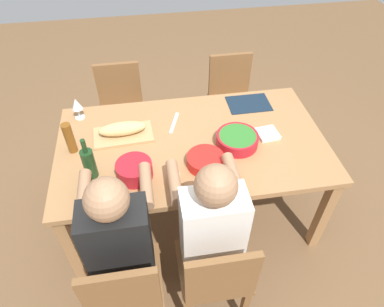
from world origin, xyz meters
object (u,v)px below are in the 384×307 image
Objects in this scene: chair_near_left at (231,96)px; diner_far_right at (120,239)px; wine_bottle at (89,163)px; diner_far_center at (211,227)px; serving_bowl_pasta at (205,160)px; chair_near_right at (121,106)px; chair_far_center at (216,276)px; wine_glass at (77,105)px; bread_loaf at (122,129)px; serving_bowl_salad at (134,169)px; napkin_stack at (268,134)px; beer_bottle at (70,138)px; serving_bowl_greens at (237,139)px; dining_table at (192,150)px; cutting_board at (123,135)px; chair_far_right at (126,290)px.

chair_near_left is 1.81m from diner_far_right.
chair_near_left is 1.59m from wine_bottle.
serving_bowl_pasta is at bearing -96.46° from diner_far_center.
chair_near_right and chair_far_center have the same top height.
wine_glass is (1.27, 0.45, 0.37)m from chair_near_left.
chair_near_right and bread_loaf have the same top height.
diner_far_center is 0.57m from serving_bowl_salad.
napkin_stack is at bearing -170.96° from wine_bottle.
chair_near_right is at bearing 0.00° from chair_near_left.
bread_loaf is at bearing -164.09° from beer_bottle.
beer_bottle is at bearing -41.54° from diner_far_center.
serving_bowl_greens is (-0.79, 0.91, 0.30)m from chair_near_right.
beer_bottle reaches higher than napkin_stack.
chair_near_left is 3.86× the size of beer_bottle.
dining_table is 0.49m from serving_bowl_salad.
wine_bottle is (0.65, -0.45, 0.15)m from diner_far_center.
chair_far_center is 0.68m from serving_bowl_pasta.
dining_table is 0.99m from chair_near_left.
chair_far_center is at bearing 159.81° from diner_far_right.
chair_far_center is 0.98m from wine_bottle.
wine_bottle reaches higher than napkin_stack.
diner_far_center is at bearing 126.28° from wine_glass.
chair_near_right is at bearing -62.80° from serving_bowl_pasta.
beer_bottle is (0.79, -0.88, 0.37)m from chair_far_center.
diner_far_right reaches higher than bread_loaf.
dining_table is 0.48m from cutting_board.
chair_far_center reaches higher than serving_bowl_greens.
beer_bottle reaches higher than bread_loaf.
wine_glass is 1.36m from napkin_stack.
serving_bowl_greens is at bearing 156.45° from wine_glass.
diner_far_center reaches higher than beer_bottle.
napkin_stack is at bearing 162.63° from wine_glass.
diner_far_right and diner_far_center have the same top height.
bread_loaf is at bearing -64.84° from chair_far_center.
diner_far_center is (-0.00, -0.18, 0.21)m from chair_far_center.
dining_table is at bearing 120.75° from chair_near_right.
serving_bowl_pasta is 1.07× the size of serving_bowl_salad.
dining_table is at bearing -90.00° from diner_far_center.
diner_far_center reaches higher than bread_loaf.
bread_loaf is at bearing 140.52° from wine_glass.
napkin_stack is at bearing 171.38° from cutting_board.
diner_far_center reaches higher than wine_bottle.
chair_near_left is 1.22m from cutting_board.
napkin_stack is at bearing 91.87° from chair_near_left.
beer_bottle is (0.39, -0.29, 0.05)m from serving_bowl_salad.
chair_near_right is 0.92m from beer_bottle.
chair_near_left is at bearing -120.75° from chair_far_right.
cutting_board is at bearing -35.55° from serving_bowl_pasta.
diner_far_center is at bearing 120.06° from bread_loaf.
chair_far_right is 2.66× the size of bread_loaf.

